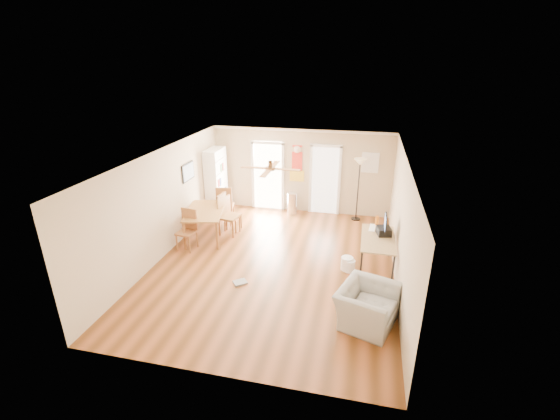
% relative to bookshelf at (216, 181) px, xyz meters
% --- Properties ---
extents(floor, '(7.00, 7.00, 0.00)m').
position_rel_bookshelf_xyz_m(floor, '(2.53, -2.80, -1.01)').
color(floor, brown).
rests_on(floor, ground).
extents(ceiling, '(5.50, 7.00, 0.00)m').
position_rel_bookshelf_xyz_m(ceiling, '(2.53, -2.80, 1.59)').
color(ceiling, silver).
rests_on(ceiling, floor).
extents(wall_back, '(5.50, 0.04, 2.60)m').
position_rel_bookshelf_xyz_m(wall_back, '(2.53, 0.70, 0.29)').
color(wall_back, beige).
rests_on(wall_back, floor).
extents(wall_front, '(5.50, 0.04, 2.60)m').
position_rel_bookshelf_xyz_m(wall_front, '(2.53, -6.30, 0.29)').
color(wall_front, beige).
rests_on(wall_front, floor).
extents(wall_left, '(0.04, 7.00, 2.60)m').
position_rel_bookshelf_xyz_m(wall_left, '(-0.22, -2.80, 0.29)').
color(wall_left, beige).
rests_on(wall_left, floor).
extents(wall_right, '(0.04, 7.00, 2.60)m').
position_rel_bookshelf_xyz_m(wall_right, '(5.28, -2.80, 0.29)').
color(wall_right, beige).
rests_on(wall_right, floor).
extents(crown_molding, '(5.50, 7.00, 0.08)m').
position_rel_bookshelf_xyz_m(crown_molding, '(2.53, -2.80, 1.55)').
color(crown_molding, white).
rests_on(crown_molding, wall_back).
extents(kitchen_doorway, '(0.90, 0.10, 2.10)m').
position_rel_bookshelf_xyz_m(kitchen_doorway, '(1.48, 0.68, 0.04)').
color(kitchen_doorway, white).
rests_on(kitchen_doorway, wall_back).
extents(bathroom_doorway, '(0.80, 0.10, 2.10)m').
position_rel_bookshelf_xyz_m(bathroom_doorway, '(3.28, 0.68, 0.04)').
color(bathroom_doorway, white).
rests_on(bathroom_doorway, wall_back).
extents(wall_decal, '(0.46, 0.03, 1.10)m').
position_rel_bookshelf_xyz_m(wall_decal, '(2.40, 0.68, 0.54)').
color(wall_decal, red).
rests_on(wall_decal, wall_back).
extents(ac_grille, '(0.50, 0.04, 0.60)m').
position_rel_bookshelf_xyz_m(ac_grille, '(4.58, 0.67, 0.69)').
color(ac_grille, white).
rests_on(ac_grille, wall_back).
extents(framed_poster, '(0.04, 0.66, 0.48)m').
position_rel_bookshelf_xyz_m(framed_poster, '(-0.20, -1.40, 0.69)').
color(framed_poster, black).
rests_on(framed_poster, wall_left).
extents(ceiling_fan, '(1.24, 1.24, 0.20)m').
position_rel_bookshelf_xyz_m(ceiling_fan, '(2.53, -3.10, 1.42)').
color(ceiling_fan, '#593819').
rests_on(ceiling_fan, ceiling).
extents(bookshelf, '(0.47, 0.94, 2.02)m').
position_rel_bookshelf_xyz_m(bookshelf, '(0.00, 0.00, 0.00)').
color(bookshelf, white).
rests_on(bookshelf, floor).
extents(dining_table, '(1.28, 1.74, 0.78)m').
position_rel_bookshelf_xyz_m(dining_table, '(0.38, -1.78, -0.62)').
color(dining_table, '#AC7B37').
rests_on(dining_table, floor).
extents(dining_chair_right_a, '(0.46, 0.46, 0.98)m').
position_rel_bookshelf_xyz_m(dining_chair_right_a, '(0.93, -1.18, -0.52)').
color(dining_chair_right_a, '#AC7437').
rests_on(dining_chair_right_a, floor).
extents(dining_chair_right_b, '(0.53, 0.53, 1.13)m').
position_rel_bookshelf_xyz_m(dining_chair_right_b, '(0.93, -1.45, -0.44)').
color(dining_chair_right_b, '#A26D34').
rests_on(dining_chair_right_b, floor).
extents(dining_chair_near, '(0.47, 0.47, 1.03)m').
position_rel_bookshelf_xyz_m(dining_chair_near, '(0.18, -2.54, -0.49)').
color(dining_chair_near, '#9C6732').
rests_on(dining_chair_near, floor).
extents(dining_chair_far, '(0.54, 0.54, 1.10)m').
position_rel_bookshelf_xyz_m(dining_chair_far, '(0.52, -0.62, -0.46)').
color(dining_chair_far, '#975C31').
rests_on(dining_chair_far, floor).
extents(trash_can, '(0.39, 0.39, 0.68)m').
position_rel_bookshelf_xyz_m(trash_can, '(2.32, 0.39, -0.67)').
color(trash_can, silver).
rests_on(trash_can, floor).
extents(torchiere_lamp, '(0.44, 0.44, 1.88)m').
position_rel_bookshelf_xyz_m(torchiere_lamp, '(4.30, 0.36, -0.07)').
color(torchiere_lamp, black).
rests_on(torchiere_lamp, floor).
extents(computer_desk, '(0.74, 1.48, 0.79)m').
position_rel_bookshelf_xyz_m(computer_desk, '(4.86, -2.49, -0.62)').
color(computer_desk, tan).
rests_on(computer_desk, floor).
extents(imac, '(0.19, 0.52, 0.48)m').
position_rel_bookshelf_xyz_m(imac, '(5.00, -2.31, 0.02)').
color(imac, black).
rests_on(imac, computer_desk).
extents(keyboard, '(0.18, 0.43, 0.02)m').
position_rel_bookshelf_xyz_m(keyboard, '(4.73, -1.96, -0.21)').
color(keyboard, white).
rests_on(keyboard, computer_desk).
extents(printer, '(0.36, 0.40, 0.18)m').
position_rel_bookshelf_xyz_m(printer, '(4.98, -2.27, -0.13)').
color(printer, black).
rests_on(printer, computer_desk).
extents(orange_bottle, '(0.10, 0.10, 0.24)m').
position_rel_bookshelf_xyz_m(orange_bottle, '(4.83, -1.79, -0.10)').
color(orange_bottle, orange).
rests_on(orange_bottle, computer_desk).
extents(wastebasket_a, '(0.35, 0.35, 0.32)m').
position_rel_bookshelf_xyz_m(wastebasket_a, '(4.22, -2.67, -0.85)').
color(wastebasket_a, white).
rests_on(wastebasket_a, floor).
extents(wastebasket_b, '(0.30, 0.30, 0.28)m').
position_rel_bookshelf_xyz_m(wastebasket_b, '(4.28, -2.73, -0.87)').
color(wastebasket_b, white).
rests_on(wastebasket_b, floor).
extents(floor_cloth, '(0.36, 0.35, 0.04)m').
position_rel_bookshelf_xyz_m(floor_cloth, '(2.00, -3.77, -0.99)').
color(floor_cloth, gray).
rests_on(floor_cloth, floor).
extents(armchair, '(1.26, 1.35, 0.71)m').
position_rel_bookshelf_xyz_m(armchair, '(4.68, -4.48, -0.65)').
color(armchair, '#9FA09B').
rests_on(armchair, floor).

